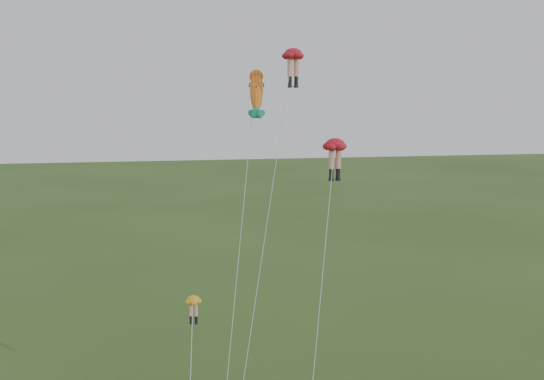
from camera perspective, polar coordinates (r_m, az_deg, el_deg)
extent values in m
ellipsoid|color=#B51224|center=(35.39, 2.00, 12.70)|extent=(1.57, 1.57, 0.65)
cylinder|color=#DE9883|center=(35.26, 1.70, 11.46)|extent=(0.29, 0.29, 1.00)
cylinder|color=black|center=(35.23, 1.69, 10.24)|extent=(0.23, 0.23, 0.50)
cube|color=black|center=(35.22, 1.69, 9.71)|extent=(0.22, 0.32, 0.15)
cylinder|color=#DE9883|center=(35.43, 2.30, 11.44)|extent=(0.29, 0.29, 1.00)
cylinder|color=black|center=(35.40, 2.29, 10.22)|extent=(0.23, 0.23, 0.50)
cube|color=black|center=(35.39, 2.29, 9.70)|extent=(0.22, 0.32, 0.15)
cylinder|color=silver|center=(31.27, -0.68, -4.53)|extent=(4.98, 8.87, 19.95)
ellipsoid|color=#B51224|center=(31.59, 5.96, 4.30)|extent=(1.55, 1.55, 0.65)
cylinder|color=#DE9883|center=(31.56, 5.62, 2.89)|extent=(0.29, 0.29, 1.00)
cylinder|color=black|center=(31.64, 5.60, 1.54)|extent=(0.23, 0.23, 0.50)
cube|color=black|center=(31.68, 5.59, 0.96)|extent=(0.22, 0.32, 0.15)
cylinder|color=#DE9883|center=(31.75, 6.25, 2.92)|extent=(0.29, 0.29, 1.00)
cylinder|color=black|center=(31.83, 6.23, 1.58)|extent=(0.23, 0.23, 0.50)
cube|color=black|center=(31.87, 6.22, 1.00)|extent=(0.22, 0.32, 0.15)
cylinder|color=silver|center=(29.25, 4.55, -10.46)|extent=(3.42, 7.04, 15.06)
ellipsoid|color=gold|center=(30.16, -7.43, -10.20)|extent=(1.04, 1.04, 0.42)
cylinder|color=#DE9883|center=(30.35, -7.65, -11.08)|extent=(0.19, 0.19, 0.64)
cylinder|color=black|center=(30.52, -7.63, -11.93)|extent=(0.15, 0.15, 0.32)
cube|color=black|center=(30.59, -7.62, -12.29)|extent=(0.15, 0.21, 0.09)
cylinder|color=#DE9883|center=(30.30, -7.17, -11.10)|extent=(0.19, 0.19, 0.64)
cylinder|color=black|center=(30.46, -7.15, -11.95)|extent=(0.15, 0.15, 0.32)
cube|color=black|center=(30.53, -7.15, -12.32)|extent=(0.15, 0.21, 0.09)
ellipsoid|color=gold|center=(36.85, -1.48, 9.45)|extent=(1.39, 3.13, 3.08)
sphere|color=gold|center=(36.85, -1.48, 9.45)|extent=(1.10, 1.40, 1.27)
cone|color=#16916D|center=(36.85, -1.48, 9.45)|extent=(0.89, 1.30, 1.20)
cone|color=#16916D|center=(36.85, -1.48, 9.45)|extent=(0.89, 1.30, 1.20)
cone|color=#16916D|center=(36.85, -1.48, 9.45)|extent=(0.51, 0.73, 0.67)
cone|color=#16916D|center=(36.85, -1.48, 9.45)|extent=(0.51, 0.73, 0.67)
cone|color=red|center=(36.85, -1.48, 9.45)|extent=(0.54, 0.73, 0.66)
cylinder|color=silver|center=(32.11, -3.05, -6.31)|extent=(3.77, 11.19, 17.65)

